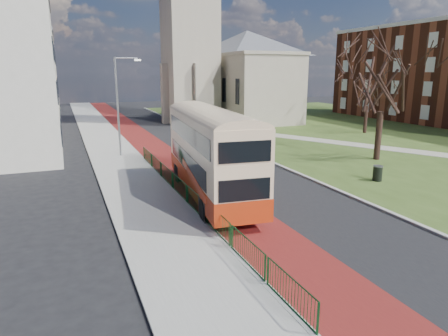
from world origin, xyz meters
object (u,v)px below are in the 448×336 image
winter_tree_near (384,72)px  bus (211,150)px  winter_tree_far (369,84)px  streetlamp (119,101)px  litter_bin (378,173)px

winter_tree_near → bus: bearing=-164.8°
winter_tree_near → winter_tree_far: size_ratio=1.23×
streetlamp → winter_tree_far: streetlamp is taller
streetlamp → bus: streetlamp is taller
winter_tree_near → winter_tree_far: winter_tree_near is taller
winter_tree_near → winter_tree_far: 14.91m
winter_tree_near → litter_bin: (-4.67, -5.18, -6.38)m
litter_bin → winter_tree_near: bearing=48.0°
streetlamp → winter_tree_near: winter_tree_near is taller
streetlamp → litter_bin: 20.52m
winter_tree_near → litter_bin: 9.46m
winter_tree_near → winter_tree_far: (9.03, 11.79, -1.31)m
bus → winter_tree_far: 29.82m
winter_tree_near → litter_bin: bearing=-132.0°
bus → winter_tree_far: bearing=38.8°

